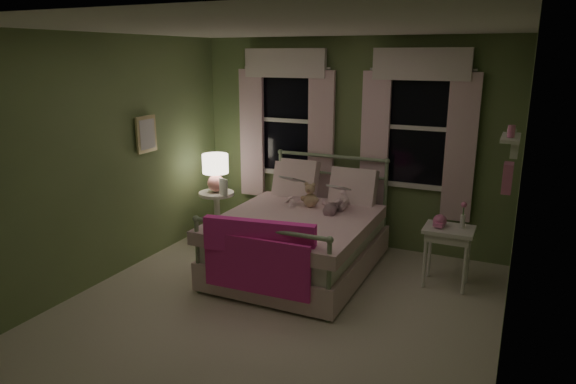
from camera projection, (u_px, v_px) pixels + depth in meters
The scene contains 18 objects.
room_shell at pixel (275, 179), 4.61m from camera, with size 4.20×4.20×4.20m.
bed at pixel (300, 238), 5.80m from camera, with size 1.58×2.04×1.18m.
pink_throw at pixel (258, 249), 4.84m from camera, with size 1.10×0.27×0.71m.
child_left at pixel (294, 182), 6.15m from camera, with size 0.25×0.16×0.68m, color #F7D1DD.
child_right at pixel (338, 181), 5.90m from camera, with size 0.39×0.30×0.80m, color #F7D1DD.
book_left at pixel (285, 182), 5.92m from camera, with size 0.20×0.27×0.03m, color beige.
book_right at pixel (331, 191), 5.70m from camera, with size 0.20×0.27×0.02m, color beige.
teddy_bear at pixel (310, 197), 5.93m from camera, with size 0.22×0.18×0.30m.
nightstand_left at pixel (217, 209), 6.74m from camera, with size 0.46×0.46×0.65m.
table_lamp at pixel (215, 169), 6.60m from camera, with size 0.33×0.33×0.49m.
book_nightstand at pixel (220, 194), 6.57m from camera, with size 0.16×0.22×0.02m, color beige.
nightstand_right at pixel (448, 237), 5.33m from camera, with size 0.50×0.40×0.64m.
pink_toy at pixel (440, 221), 5.33m from camera, with size 0.14×0.19×0.14m.
bud_vase at pixel (463, 215), 5.27m from camera, with size 0.06×0.06×0.28m.
window_left at pixel (286, 115), 6.65m from camera, with size 1.34×0.13×1.96m.
window_right at pixel (418, 122), 5.96m from camera, with size 1.34×0.13×1.96m.
wall_shelf at pixel (510, 158), 4.40m from camera, with size 0.15×0.50×0.60m.
framed_picture at pixel (146, 134), 5.88m from camera, with size 0.03×0.32×0.42m.
Camera 1 is at (2.00, -4.02, 2.38)m, focal length 32.00 mm.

